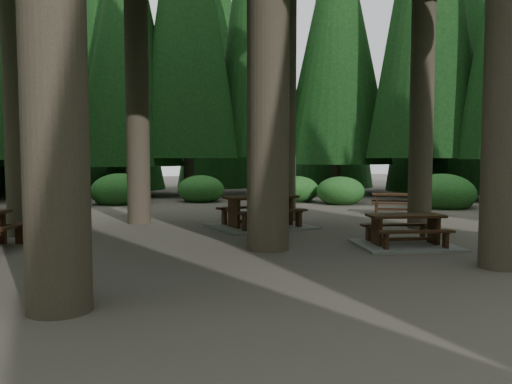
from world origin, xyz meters
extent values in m
plane|color=#524B42|center=(0.00, 0.00, 0.00)|extent=(80.00, 80.00, 0.00)
cube|color=gray|center=(3.62, -0.30, 0.03)|extent=(2.20, 1.92, 0.05)
cube|color=black|center=(3.62, -0.30, 0.64)|extent=(1.61, 0.84, 0.05)
cube|color=black|center=(3.71, 0.20, 0.38)|extent=(1.55, 0.46, 0.04)
cube|color=black|center=(3.54, -0.81, 0.38)|extent=(1.55, 0.46, 0.04)
cube|color=black|center=(3.02, -0.20, 0.31)|extent=(0.14, 0.47, 0.61)
cube|color=black|center=(3.02, -0.20, 0.36)|extent=(0.27, 1.23, 0.05)
cube|color=black|center=(4.23, -0.40, 0.31)|extent=(0.14, 0.47, 0.61)
cube|color=black|center=(4.23, -0.40, 0.36)|extent=(0.27, 1.23, 0.05)
cube|color=black|center=(3.62, -0.30, 0.15)|extent=(1.28, 0.28, 0.07)
cube|color=black|center=(-4.34, 1.56, 0.42)|extent=(0.80, 1.66, 0.05)
cube|color=gray|center=(1.54, 3.21, 0.03)|extent=(2.79, 2.45, 0.05)
cube|color=black|center=(1.54, 3.21, 0.80)|extent=(2.03, 1.09, 0.06)
cube|color=black|center=(1.42, 3.84, 0.48)|extent=(1.94, 0.62, 0.05)
cube|color=black|center=(1.66, 2.58, 0.48)|extent=(1.94, 0.62, 0.05)
cube|color=black|center=(0.78, 3.07, 0.38)|extent=(0.19, 0.59, 0.77)
cube|color=black|center=(0.78, 3.07, 0.45)|extent=(0.37, 1.54, 0.06)
cube|color=black|center=(2.29, 3.36, 0.38)|extent=(0.19, 0.59, 0.77)
cube|color=black|center=(2.29, 3.36, 0.45)|extent=(0.37, 1.54, 0.06)
cube|color=black|center=(1.54, 3.21, 0.19)|extent=(1.59, 0.38, 0.09)
cube|color=black|center=(6.65, 5.00, 0.64)|extent=(1.64, 1.25, 0.05)
cube|color=black|center=(6.89, 5.45, 0.38)|extent=(1.46, 0.91, 0.04)
cube|color=black|center=(6.41, 4.55, 0.38)|extent=(1.46, 0.91, 0.04)
cube|color=black|center=(6.11, 5.29, 0.31)|extent=(0.28, 0.45, 0.61)
cube|color=black|center=(6.11, 5.29, 0.36)|extent=(0.64, 1.13, 0.05)
cube|color=black|center=(7.19, 4.71, 0.31)|extent=(0.28, 0.45, 0.61)
cube|color=black|center=(7.19, 4.71, 0.36)|extent=(0.64, 1.13, 0.05)
cube|color=black|center=(6.65, 5.00, 0.15)|extent=(1.16, 0.66, 0.07)
ellipsoid|color=#246021|center=(9.44, 6.45, 0.40)|extent=(2.42, 2.42, 1.49)
ellipsoid|color=#246021|center=(6.43, 8.69, 0.40)|extent=(1.90, 1.90, 1.17)
ellipsoid|color=#246021|center=(5.14, 10.17, 0.40)|extent=(1.84, 1.84, 1.13)
ellipsoid|color=#246021|center=(1.30, 11.25, 0.40)|extent=(1.95, 1.95, 1.20)
ellipsoid|color=#246021|center=(-1.94, 11.21, 0.40)|extent=(2.31, 2.31, 1.42)
ellipsoid|color=#246021|center=(-4.09, 10.56, 0.40)|extent=(1.93, 1.93, 1.19)
cone|color=black|center=(8.89, 14.45, 8.24)|extent=(5.73, 5.73, 13.48)
cone|color=black|center=(-1.44, 15.36, 7.89)|extent=(5.17, 5.17, 12.91)
cone|color=black|center=(-6.57, 16.72, 8.10)|extent=(5.82, 5.82, 13.26)
cone|color=black|center=(11.00, 19.74, 9.51)|extent=(5.26, 5.26, 19.02)
cone|color=black|center=(4.25, 21.60, 8.07)|extent=(5.34, 5.34, 16.14)
cone|color=black|center=(-2.52, 20.86, 8.43)|extent=(6.57, 6.57, 16.86)
camera|label=1|loc=(-2.14, -9.29, 1.85)|focal=35.00mm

